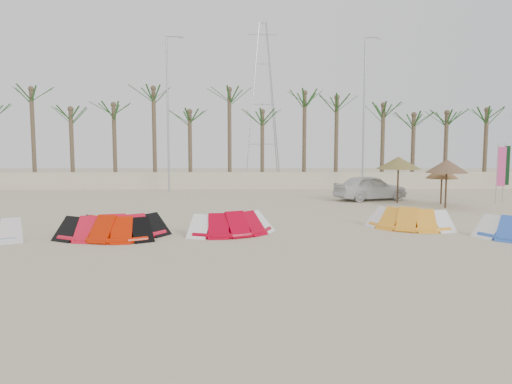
{
  "coord_description": "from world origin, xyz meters",
  "views": [
    {
      "loc": [
        -0.36,
        -12.83,
        3.09
      ],
      "look_at": [
        0.0,
        6.0,
        1.3
      ],
      "focal_mm": 32.0,
      "sensor_mm": 36.0,
      "label": 1
    }
  ],
  "objects_px": {
    "kite_red_mid": "(116,224)",
    "kite_orange": "(406,217)",
    "kite_red_right": "(233,222)",
    "car": "(370,188)",
    "kite_red_left": "(112,226)",
    "parasol_left": "(398,163)",
    "parasol_mid": "(447,166)",
    "parasol_right": "(442,172)"
  },
  "relations": [
    {
      "from": "kite_red_mid",
      "to": "kite_orange",
      "type": "relative_size",
      "value": 1.09
    },
    {
      "from": "kite_red_right",
      "to": "kite_red_mid",
      "type": "bearing_deg",
      "value": -173.11
    },
    {
      "from": "kite_red_mid",
      "to": "car",
      "type": "xyz_separation_m",
      "value": [
        12.08,
        11.12,
        0.33
      ]
    },
    {
      "from": "kite_red_mid",
      "to": "car",
      "type": "height_order",
      "value": "car"
    },
    {
      "from": "kite_red_left",
      "to": "parasol_left",
      "type": "distance_m",
      "value": 16.75
    },
    {
      "from": "kite_red_left",
      "to": "parasol_mid",
      "type": "bearing_deg",
      "value": 27.32
    },
    {
      "from": "kite_red_left",
      "to": "kite_orange",
      "type": "xyz_separation_m",
      "value": [
        10.93,
        1.89,
        0.0
      ]
    },
    {
      "from": "kite_red_mid",
      "to": "parasol_left",
      "type": "distance_m",
      "value": 16.5
    },
    {
      "from": "kite_red_mid",
      "to": "kite_red_right",
      "type": "relative_size",
      "value": 1.1
    },
    {
      "from": "parasol_mid",
      "to": "parasol_right",
      "type": "height_order",
      "value": "parasol_mid"
    },
    {
      "from": "kite_red_mid",
      "to": "parasol_right",
      "type": "xyz_separation_m",
      "value": [
        15.54,
        9.1,
        1.35
      ]
    },
    {
      "from": "parasol_right",
      "to": "parasol_mid",
      "type": "bearing_deg",
      "value": -106.28
    },
    {
      "from": "kite_red_right",
      "to": "parasol_left",
      "type": "relative_size",
      "value": 1.37
    },
    {
      "from": "kite_red_left",
      "to": "car",
      "type": "relative_size",
      "value": 0.75
    },
    {
      "from": "kite_red_left",
      "to": "kite_orange",
      "type": "relative_size",
      "value": 0.91
    },
    {
      "from": "kite_orange",
      "to": "parasol_right",
      "type": "distance_m",
      "value": 9.01
    },
    {
      "from": "kite_red_mid",
      "to": "parasol_right",
      "type": "relative_size",
      "value": 1.86
    },
    {
      "from": "kite_red_right",
      "to": "kite_orange",
      "type": "distance_m",
      "value": 6.85
    },
    {
      "from": "kite_orange",
      "to": "parasol_left",
      "type": "distance_m",
      "value": 8.68
    },
    {
      "from": "parasol_mid",
      "to": "kite_red_right",
      "type": "bearing_deg",
      "value": -147.76
    },
    {
      "from": "parasol_right",
      "to": "car",
      "type": "height_order",
      "value": "parasol_right"
    },
    {
      "from": "kite_red_mid",
      "to": "parasol_left",
      "type": "relative_size",
      "value": 1.5
    },
    {
      "from": "kite_red_mid",
      "to": "parasol_right",
      "type": "distance_m",
      "value": 18.06
    },
    {
      "from": "kite_red_left",
      "to": "kite_red_mid",
      "type": "distance_m",
      "value": 0.4
    },
    {
      "from": "parasol_mid",
      "to": "kite_red_left",
      "type": "bearing_deg",
      "value": -152.68
    },
    {
      "from": "parasol_left",
      "to": "kite_red_right",
      "type": "bearing_deg",
      "value": -134.94
    },
    {
      "from": "kite_red_left",
      "to": "kite_orange",
      "type": "distance_m",
      "value": 11.09
    },
    {
      "from": "kite_red_left",
      "to": "kite_red_right",
      "type": "relative_size",
      "value": 0.91
    },
    {
      "from": "kite_red_left",
      "to": "kite_red_right",
      "type": "distance_m",
      "value": 4.24
    },
    {
      "from": "kite_red_left",
      "to": "kite_red_mid",
      "type": "height_order",
      "value": "same"
    },
    {
      "from": "kite_red_mid",
      "to": "parasol_mid",
      "type": "xyz_separation_m",
      "value": [
        15.04,
        7.38,
        1.77
      ]
    },
    {
      "from": "kite_orange",
      "to": "parasol_right",
      "type": "xyz_separation_m",
      "value": [
        4.63,
        7.61,
        1.36
      ]
    },
    {
      "from": "kite_orange",
      "to": "kite_red_mid",
      "type": "bearing_deg",
      "value": -172.2
    },
    {
      "from": "kite_orange",
      "to": "parasol_mid",
      "type": "xyz_separation_m",
      "value": [
        4.12,
        5.88,
        1.77
      ]
    },
    {
      "from": "kite_red_left",
      "to": "kite_red_right",
      "type": "bearing_deg",
      "value": 12.2
    },
    {
      "from": "kite_red_mid",
      "to": "parasol_left",
      "type": "bearing_deg",
      "value": 36.03
    },
    {
      "from": "parasol_left",
      "to": "car",
      "type": "height_order",
      "value": "parasol_left"
    },
    {
      "from": "kite_red_mid",
      "to": "parasol_mid",
      "type": "bearing_deg",
      "value": 26.14
    },
    {
      "from": "kite_red_right",
      "to": "car",
      "type": "distance_m",
      "value": 13.27
    },
    {
      "from": "parasol_left",
      "to": "kite_red_mid",
      "type": "bearing_deg",
      "value": -143.97
    },
    {
      "from": "parasol_mid",
      "to": "car",
      "type": "bearing_deg",
      "value": 128.27
    },
    {
      "from": "kite_red_left",
      "to": "parasol_left",
      "type": "relative_size",
      "value": 1.25
    }
  ]
}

